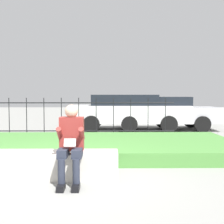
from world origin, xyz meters
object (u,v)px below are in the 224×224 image
object	(u,v)px
person_seated_reader	(71,141)
car_parked_right	(161,112)
car_parked_center	(128,111)
stone_bench	(31,167)

from	to	relation	value
person_seated_reader	car_parked_right	world-z (taller)	car_parked_right
car_parked_right	car_parked_center	size ratio (longest dim) A/B	0.94
car_parked_right	car_parked_center	distance (m)	1.34
stone_bench	person_seated_reader	bearing A→B (deg)	-23.72
person_seated_reader	car_parked_right	size ratio (longest dim) A/B	0.28
car_parked_center	person_seated_reader	bearing A→B (deg)	-98.56
stone_bench	person_seated_reader	distance (m)	0.91
stone_bench	person_seated_reader	xyz separation A→B (m)	(0.71, -0.31, 0.48)
person_seated_reader	car_parked_right	bearing A→B (deg)	70.26
person_seated_reader	stone_bench	bearing A→B (deg)	156.28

